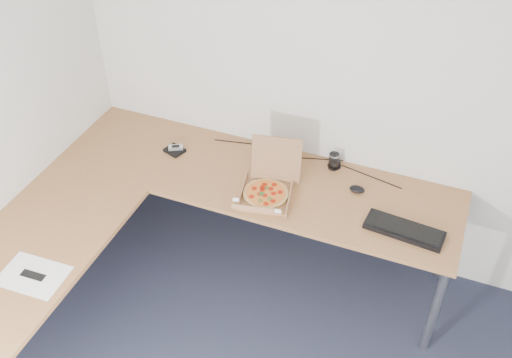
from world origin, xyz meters
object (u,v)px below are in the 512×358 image
at_px(drinking_glass, 334,161).
at_px(keyboard, 404,230).
at_px(desk, 177,211).
at_px(wallet, 175,150).
at_px(pizza_box, 267,190).

height_order(drinking_glass, keyboard, drinking_glass).
xyz_separation_m(desk, wallet, (-0.26, 0.47, 0.04)).
height_order(pizza_box, keyboard, pizza_box).
xyz_separation_m(pizza_box, drinking_glass, (0.29, 0.39, 0.02)).
distance_m(pizza_box, drinking_glass, 0.49).
bearing_deg(pizza_box, drinking_glass, 41.08).
bearing_deg(wallet, keyboard, 12.38).
relative_size(desk, drinking_glass, 22.65).
relative_size(desk, pizza_box, 7.24).
xyz_separation_m(keyboard, wallet, (-1.52, 0.18, -0.00)).
xyz_separation_m(pizza_box, wallet, (-0.70, 0.17, -0.03)).
relative_size(pizza_box, drinking_glass, 3.13).
bearing_deg(keyboard, wallet, 178.30).
bearing_deg(drinking_glass, pizza_box, -127.05).
height_order(desk, wallet, wallet).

